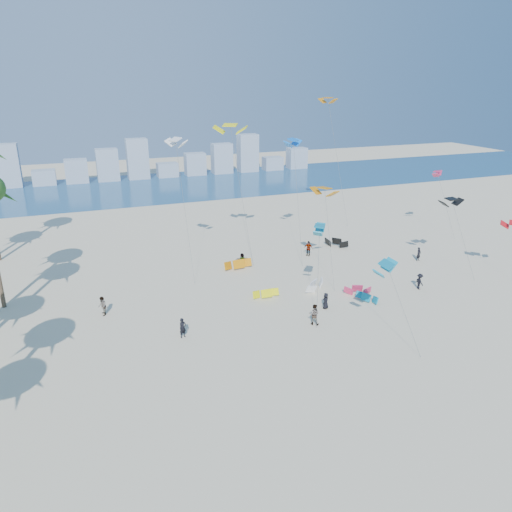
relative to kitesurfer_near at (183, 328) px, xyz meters
name	(u,v)px	position (x,y,z in m)	size (l,w,h in m)	color
ground	(301,406)	(5.09, -11.53, -0.84)	(220.00, 220.00, 0.00)	beige
ocean	(139,188)	(5.09, 60.47, -0.84)	(220.00, 220.00, 0.00)	navy
kitesurfer_near	(183,328)	(0.00, 0.00, 0.00)	(0.62, 0.40, 1.69)	black
kitesurfer_mid	(314,314)	(11.00, -1.82, 0.09)	(0.91, 0.71, 1.87)	gray
kitesurfers_far	(291,274)	(13.17, 7.59, -0.01)	(36.05, 14.39, 1.83)	black
grounded_kites	(304,272)	(15.05, 8.21, -0.38)	(17.59, 18.45, 1.05)	#F6F20C
flying_kites	(332,167)	(18.58, 9.71, 10.43)	(37.61, 38.02, 18.06)	#0D7E9E
distant_skyline	(125,165)	(3.90, 70.47, 2.24)	(85.00, 3.00, 8.40)	#9EADBF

